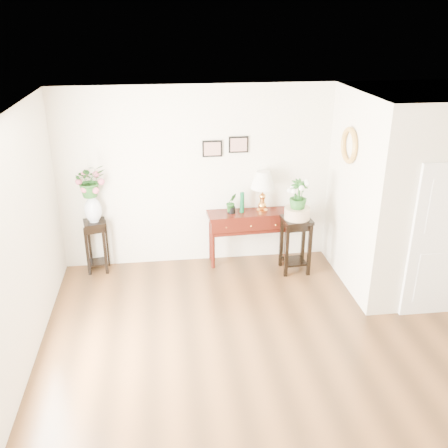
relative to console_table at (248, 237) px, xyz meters
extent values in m
cube|color=brown|center=(0.10, -2.57, -0.43)|extent=(6.00, 5.50, 0.02)
cube|color=white|center=(0.10, -2.57, 2.37)|extent=(6.00, 5.50, 0.02)
cube|color=#F0E6C9|center=(0.10, 0.18, 0.97)|extent=(6.00, 0.02, 2.80)
cube|color=#F0E6C9|center=(-2.90, -2.57, 0.97)|extent=(0.02, 5.50, 2.80)
cube|color=#F0E6C9|center=(2.20, -0.79, 0.97)|extent=(1.80, 1.95, 2.80)
cube|color=white|center=(2.20, -1.79, 0.62)|extent=(0.90, 0.05, 2.10)
cube|color=black|center=(-0.55, 0.16, 1.42)|extent=(0.30, 0.02, 0.25)
cube|color=black|center=(-0.15, 0.16, 1.47)|extent=(0.30, 0.02, 0.25)
torus|color=tan|center=(1.26, -0.67, 1.62)|extent=(0.07, 0.51, 0.51)
cube|color=black|center=(0.00, 0.00, 0.00)|extent=(1.31, 0.50, 0.86)
cube|color=gold|center=(0.21, 0.00, 0.78)|extent=(0.39, 0.39, 0.66)
cylinder|color=#0A4825|center=(-0.11, 0.00, 0.60)|extent=(0.08, 0.08, 0.33)
imported|color=#1D501B|center=(-0.28, 0.00, 0.58)|extent=(0.20, 0.18, 0.30)
cube|color=black|center=(-2.37, 0.00, -0.02)|extent=(0.38, 0.38, 0.83)
imported|color=#1D501B|center=(-2.37, 0.00, 1.05)|extent=(0.56, 0.53, 0.49)
cube|color=black|center=(0.66, -0.40, 0.01)|extent=(0.44, 0.44, 0.88)
cylinder|color=#BEA78D|center=(0.66, -0.40, 0.53)|extent=(0.51, 0.51, 0.17)
imported|color=#1D501B|center=(0.66, -0.40, 0.81)|extent=(0.32, 0.32, 0.48)
camera|label=1|loc=(-1.31, -7.13, 3.33)|focal=40.00mm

